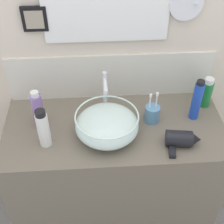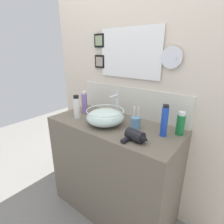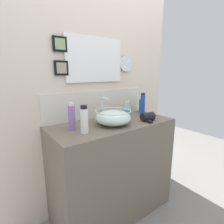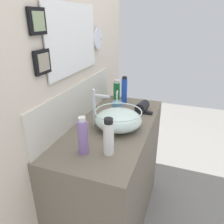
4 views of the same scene
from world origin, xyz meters
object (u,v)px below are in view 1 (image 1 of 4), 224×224
(faucet, at_px, (105,92))
(lotion_bottle, at_px, (43,129))
(spray_bottle, at_px, (38,110))
(glass_bowl_sink, at_px, (107,125))
(toothbrush_cup, at_px, (152,114))
(soap_dispenser, at_px, (197,100))
(shampoo_bottle, at_px, (206,93))
(hair_drier, at_px, (182,139))

(faucet, relative_size, lotion_bottle, 1.21)
(faucet, distance_m, spray_bottle, 0.35)
(glass_bowl_sink, xyz_separation_m, toothbrush_cup, (0.24, 0.09, -0.02))
(spray_bottle, relative_size, lotion_bottle, 1.02)
(glass_bowl_sink, bearing_deg, spray_bottle, 165.14)
(soap_dispenser, bearing_deg, glass_bowl_sink, -168.04)
(toothbrush_cup, relative_size, soap_dispenser, 0.76)
(shampoo_bottle, bearing_deg, hair_drier, -124.28)
(toothbrush_cup, xyz_separation_m, soap_dispenser, (0.23, 0.01, 0.07))
(faucet, bearing_deg, lotion_bottle, -146.04)
(hair_drier, distance_m, lotion_bottle, 0.66)
(faucet, height_order, soap_dispenser, faucet)
(hair_drier, relative_size, lotion_bottle, 0.83)
(faucet, relative_size, hair_drier, 1.46)
(hair_drier, relative_size, spray_bottle, 0.81)
(shampoo_bottle, bearing_deg, faucet, -176.25)
(faucet, xyz_separation_m, lotion_bottle, (-0.30, -0.20, -0.05))
(toothbrush_cup, relative_size, shampoo_bottle, 1.02)
(shampoo_bottle, height_order, soap_dispenser, soap_dispenser)
(hair_drier, xyz_separation_m, shampoo_bottle, (0.20, 0.29, 0.05))
(glass_bowl_sink, bearing_deg, lotion_bottle, -171.86)
(toothbrush_cup, xyz_separation_m, shampoo_bottle, (0.31, 0.11, 0.04))
(glass_bowl_sink, xyz_separation_m, soap_dispenser, (0.46, 0.10, 0.05))
(toothbrush_cup, xyz_separation_m, spray_bottle, (-0.58, 0.00, 0.05))
(faucet, xyz_separation_m, hair_drier, (0.35, -0.25, -0.11))
(faucet, xyz_separation_m, shampoo_bottle, (0.55, 0.04, -0.06))
(toothbrush_cup, bearing_deg, soap_dispenser, 2.93)
(glass_bowl_sink, xyz_separation_m, shampoo_bottle, (0.55, 0.19, 0.02))
(spray_bottle, bearing_deg, lotion_bottle, -73.46)
(faucet, relative_size, soap_dispenser, 1.09)
(shampoo_bottle, relative_size, soap_dispenser, 0.75)
(lotion_bottle, bearing_deg, spray_bottle, 106.54)
(glass_bowl_sink, distance_m, toothbrush_cup, 0.25)
(faucet, xyz_separation_m, spray_bottle, (-0.34, -0.07, -0.05))
(toothbrush_cup, bearing_deg, shampoo_bottle, 19.17)
(faucet, height_order, shampoo_bottle, faucet)
(hair_drier, height_order, shampoo_bottle, shampoo_bottle)
(faucet, bearing_deg, glass_bowl_sink, -90.00)
(faucet, distance_m, soap_dispenser, 0.47)
(toothbrush_cup, bearing_deg, faucet, 163.14)
(glass_bowl_sink, bearing_deg, shampoo_bottle, 19.53)
(soap_dispenser, bearing_deg, shampoo_bottle, 48.41)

